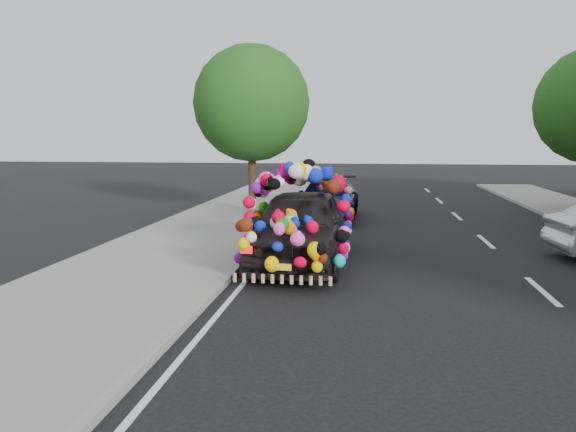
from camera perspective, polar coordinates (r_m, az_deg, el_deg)
name	(u,v)px	position (r m, az deg, el deg)	size (l,w,h in m)	color
ground	(347,284)	(11.02, 6.02, -6.91)	(100.00, 100.00, 0.00)	black
sidewalk	(136,274)	(11.93, -15.20, -5.69)	(4.00, 60.00, 0.12)	gray
kerb	(229,277)	(11.32, -6.02, -6.17)	(0.15, 60.00, 0.13)	gray
lane_markings	(542,291)	(11.49, 24.40, -6.94)	(6.00, 50.00, 0.01)	silver
tree_near_sidewalk	(252,104)	(20.60, -3.73, 11.33)	(4.20, 4.20, 6.13)	#332114
plush_art_car	(300,211)	(12.56, 1.24, 0.54)	(2.41, 5.12, 2.32)	black
navy_sedan	(329,199)	(19.57, 4.14, 1.77)	(1.97, 4.84, 1.41)	black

